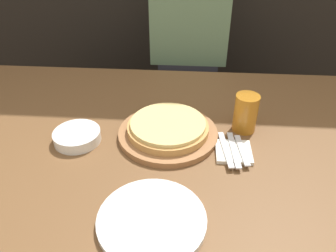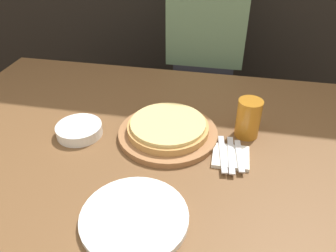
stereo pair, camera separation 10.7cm
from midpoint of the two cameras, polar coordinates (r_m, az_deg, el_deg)
dining_table at (r=1.34m, az=-4.55°, el=-15.49°), size 1.60×1.06×0.76m
pizza_on_board at (r=1.08m, az=-2.84°, el=-0.78°), size 0.33×0.33×0.06m
beer_glass at (r=1.10m, az=10.73°, el=2.38°), size 0.08×0.08×0.13m
dinner_plate at (r=0.83m, az=-6.68°, el=-16.11°), size 0.27×0.27×0.02m
side_bowl at (r=1.11m, az=-18.22°, el=-1.81°), size 0.15×0.15×0.04m
napkin_stack at (r=1.03m, az=8.44°, el=-4.57°), size 0.11×0.11×0.01m
fork at (r=1.02m, az=7.08°, el=-4.15°), size 0.04×0.18×0.00m
dinner_knife at (r=1.02m, az=8.48°, el=-4.20°), size 0.03×0.18×0.00m
spoon at (r=1.02m, az=9.88°, el=-4.25°), size 0.03×0.15×0.00m
diner_person at (r=1.75m, az=1.70°, el=9.50°), size 0.37×0.20×1.35m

